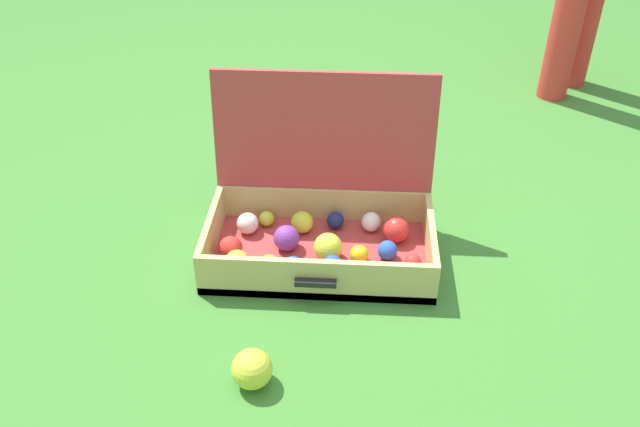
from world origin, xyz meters
TOP-DOWN VIEW (x-y plane):
  - ground_plane at (0.00, 0.00)m, footprint 16.00×16.00m
  - open_suitcase at (-0.07, 0.03)m, footprint 0.64×0.43m
  - stray_ball_on_grass at (-0.20, -0.48)m, footprint 0.10×0.10m

SIDE VIEW (x-z plane):
  - ground_plane at x=0.00m, z-range 0.00..0.00m
  - stray_ball_on_grass at x=-0.20m, z-range 0.00..0.10m
  - open_suitcase at x=-0.07m, z-range -0.14..0.35m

